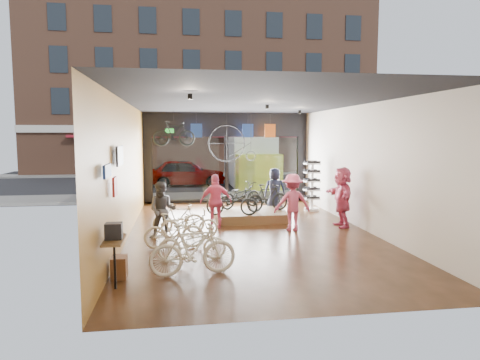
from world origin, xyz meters
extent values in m
cube|color=black|center=(0.00, 0.00, -0.02)|extent=(7.00, 12.00, 0.04)
cube|color=black|center=(0.00, 0.00, 3.82)|extent=(7.00, 12.00, 0.04)
cube|color=#B27A3A|center=(-3.52, 0.00, 1.90)|extent=(0.04, 12.00, 3.80)
cube|color=beige|center=(3.52, 0.00, 1.90)|extent=(0.04, 12.00, 3.80)
cube|color=beige|center=(0.00, -6.02, 1.90)|extent=(7.00, 0.04, 3.80)
cube|color=#198C26|center=(-2.40, 5.88, 3.05)|extent=(0.35, 0.06, 0.18)
cube|color=black|center=(0.00, 15.00, -0.01)|extent=(30.00, 18.00, 0.02)
cube|color=slate|center=(0.00, 7.20, 0.06)|extent=(30.00, 2.40, 0.12)
cube|color=slate|center=(0.00, 19.00, 0.06)|extent=(30.00, 2.00, 0.12)
cube|color=brown|center=(0.00, 21.50, 7.00)|extent=(26.00, 5.00, 14.00)
imported|color=gray|center=(-1.66, 12.00, 0.76)|extent=(4.47, 1.80, 1.52)
imported|color=beige|center=(-1.80, -3.64, 0.54)|extent=(1.85, 0.75, 1.08)
imported|color=beige|center=(-1.78, -2.57, 0.41)|extent=(1.57, 0.57, 0.82)
imported|color=beige|center=(-2.20, -1.49, 0.46)|extent=(1.52, 0.45, 0.91)
imported|color=beige|center=(-1.79, -0.47, 0.41)|extent=(1.60, 0.62, 0.83)
imported|color=beige|center=(-2.08, 0.14, 0.45)|extent=(1.53, 0.51, 0.90)
cube|color=#48331E|center=(0.35, 1.88, 0.15)|extent=(2.40, 1.80, 0.30)
imported|color=black|center=(-0.37, 1.23, 0.74)|extent=(1.73, 0.84, 0.87)
imported|color=black|center=(0.91, 1.74, 0.77)|extent=(1.62, 0.87, 0.93)
imported|color=black|center=(0.10, 2.58, 0.76)|extent=(1.81, 1.38, 0.91)
imported|color=#3F3F44|center=(-2.52, -0.36, 0.80)|extent=(0.84, 0.69, 1.59)
imported|color=#CC4C72|center=(-0.94, 0.72, 0.84)|extent=(1.02, 0.49, 1.68)
imported|color=#CC4C72|center=(1.31, 0.07, 0.86)|extent=(1.12, 0.65, 1.72)
imported|color=#161C33|center=(1.48, 3.18, 0.83)|extent=(0.92, 0.71, 1.66)
imported|color=#CC4C72|center=(3.00, 0.41, 0.94)|extent=(0.62, 1.77, 1.89)
imported|color=black|center=(-2.21, 4.20, 2.93)|extent=(1.60, 0.53, 0.95)
cube|color=#1E3F99|center=(-1.32, 5.20, 3.05)|extent=(0.45, 0.03, 0.55)
cube|color=#1E3F99|center=(0.79, 5.20, 3.05)|extent=(0.45, 0.03, 0.55)
cube|color=#CC5919|center=(1.73, 5.20, 3.05)|extent=(0.45, 0.03, 0.55)
camera|label=1|loc=(-2.08, -12.24, 2.87)|focal=32.00mm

